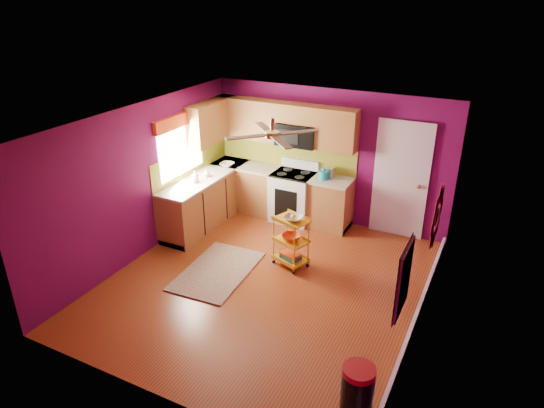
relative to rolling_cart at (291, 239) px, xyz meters
The scene contains 18 objects.
ground 0.80m from the rolling_cart, 100.60° to the right, with size 5.00×5.00×0.00m, color maroon.
room_envelope 1.32m from the rolling_cart, 98.22° to the right, with size 4.54×5.04×2.52m.
lower_cabinets 1.89m from the rolling_cart, 140.95° to the left, with size 2.81×2.31×0.94m.
electric_range 1.68m from the rolling_cart, 113.40° to the left, with size 0.76×0.66×1.13m.
upper_cabinetry 2.45m from the rolling_cart, 131.40° to the left, with size 2.80×2.30×1.26m.
left_window 2.69m from the rolling_cart, 169.79° to the left, with size 0.08×1.35×1.08m.
panel_door 2.28m from the rolling_cart, 56.14° to the left, with size 0.95×0.11×2.15m.
right_wall_art 2.52m from the rolling_cart, 24.65° to the right, with size 0.04×2.74×1.04m.
ceiling_fan 1.87m from the rolling_cart, 105.34° to the right, with size 1.01×1.01×0.26m.
shag_rug 1.27m from the rolling_cart, 143.94° to the right, with size 0.97×1.58×0.02m, color #321810.
rolling_cart is the anchor object (origin of this frame).
trash_can 3.06m from the rolling_cart, 52.49° to the right, with size 0.35×0.38×0.65m.
teal_kettle 1.63m from the rolling_cart, 92.78° to the left, with size 0.18×0.18×0.21m.
toaster 1.76m from the rolling_cart, 91.55° to the left, with size 0.22×0.15×0.18m, color beige.
soap_bottle_a 2.18m from the rolling_cart, 169.04° to the left, with size 0.09×0.09×0.20m, color #EA3F72.
soap_bottle_b 2.20m from the rolling_cart, 161.25° to the left, with size 0.12×0.12×0.15m, color white.
counter_dish 2.44m from the rolling_cart, 146.03° to the left, with size 0.26×0.26×0.06m, color white.
counter_cup 2.14m from the rolling_cart, behind, with size 0.14×0.14×0.11m, color white.
Camera 1 is at (2.86, -5.50, 4.16)m, focal length 32.00 mm.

